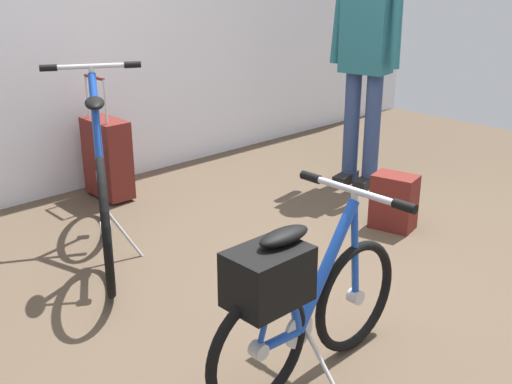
% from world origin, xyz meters
% --- Properties ---
extents(ground_plane, '(7.54, 7.54, 0.00)m').
position_xyz_m(ground_plane, '(0.00, 0.00, 0.00)').
color(ground_plane, brown).
extents(folding_bike_foreground, '(1.02, 0.53, 0.73)m').
position_xyz_m(folding_bike_foreground, '(-0.47, -0.36, 0.36)').
color(folding_bike_foreground, black).
rests_on(folding_bike_foreground, ground_plane).
extents(display_bike_left, '(0.76, 1.28, 1.00)m').
position_xyz_m(display_bike_left, '(-0.42, 1.09, 0.38)').
color(display_bike_left, black).
rests_on(display_bike_left, ground_plane).
extents(visitor_near_wall, '(0.32, 0.53, 1.64)m').
position_xyz_m(visitor_near_wall, '(1.53, 0.91, 0.94)').
color(visitor_near_wall, navy).
rests_on(visitor_near_wall, ground_plane).
extents(rolling_suitcase, '(0.18, 0.36, 0.83)m').
position_xyz_m(rolling_suitcase, '(0.08, 1.88, 0.28)').
color(rolling_suitcase, maroon).
rests_on(rolling_suitcase, ground_plane).
extents(backpack_on_floor, '(0.24, 0.28, 0.33)m').
position_xyz_m(backpack_on_floor, '(1.04, 0.27, 0.16)').
color(backpack_on_floor, maroon).
rests_on(backpack_on_floor, ground_plane).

